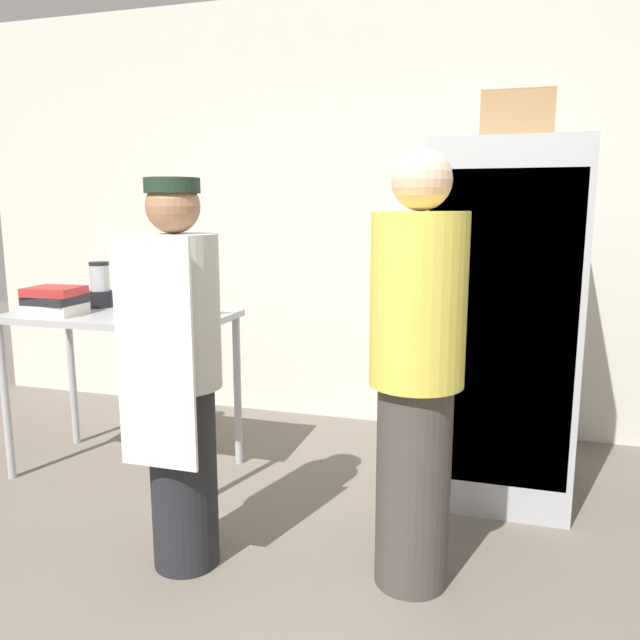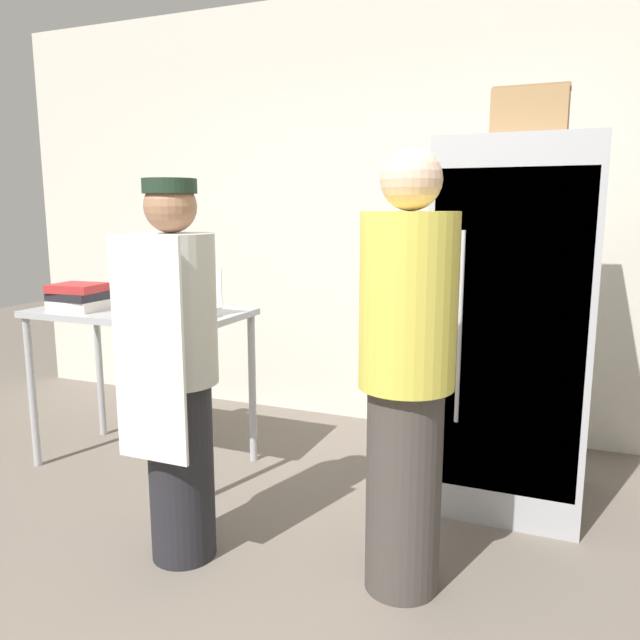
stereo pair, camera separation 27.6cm
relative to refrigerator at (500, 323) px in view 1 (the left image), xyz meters
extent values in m
plane|color=#6B6056|center=(-0.76, -1.47, -0.91)|extent=(14.00, 14.00, 0.00)
cube|color=silver|center=(-0.76, 0.94, 0.54)|extent=(6.40, 0.12, 2.89)
cube|color=#ADAFB5|center=(0.00, 0.01, 0.00)|extent=(0.74, 0.74, 1.82)
cube|color=#93959B|center=(0.00, -0.35, 0.02)|extent=(0.68, 0.02, 1.49)
cylinder|color=silver|center=(-0.20, -0.38, 0.05)|extent=(0.02, 0.02, 0.89)
cube|color=#ADAFB5|center=(-2.02, -0.37, 0.00)|extent=(1.22, 0.63, 0.04)
cylinder|color=#ADAFB5|center=(-2.59, -0.65, -0.46)|extent=(0.04, 0.04, 0.89)
cylinder|color=#ADAFB5|center=(-1.45, -0.65, -0.46)|extent=(0.04, 0.04, 0.89)
cylinder|color=#ADAFB5|center=(-2.59, -0.09, -0.46)|extent=(0.04, 0.04, 0.89)
cylinder|color=#ADAFB5|center=(-1.45, -0.09, -0.46)|extent=(0.04, 0.04, 0.89)
cube|color=silver|center=(-1.61, -0.46, 0.04)|extent=(0.28, 0.20, 0.05)
cube|color=silver|center=(-1.61, -0.36, 0.17)|extent=(0.27, 0.01, 0.20)
torus|color=beige|center=(-1.66, -0.50, 0.08)|extent=(0.08, 0.08, 0.02)
torus|color=beige|center=(-1.56, -0.50, 0.08)|extent=(0.08, 0.08, 0.02)
torus|color=beige|center=(-1.66, -0.43, 0.08)|extent=(0.08, 0.08, 0.02)
torus|color=beige|center=(-1.56, -0.43, 0.08)|extent=(0.08, 0.08, 0.02)
cylinder|color=black|center=(-2.25, -0.22, 0.06)|extent=(0.14, 0.14, 0.10)
cylinder|color=#B2BCC1|center=(-2.25, -0.22, 0.19)|extent=(0.11, 0.11, 0.15)
cylinder|color=black|center=(-2.25, -0.22, 0.27)|extent=(0.11, 0.11, 0.02)
cube|color=silver|center=(-2.32, -0.51, 0.05)|extent=(0.28, 0.24, 0.06)
cube|color=#232328|center=(-2.32, -0.51, 0.10)|extent=(0.28, 0.24, 0.05)
cube|color=#B72D2D|center=(-2.32, -0.51, 0.14)|extent=(0.29, 0.25, 0.05)
cube|color=#937047|center=(0.03, -0.08, 1.01)|extent=(0.33, 0.28, 0.21)
cube|color=olive|center=(0.03, -0.08, 1.12)|extent=(0.34, 0.15, 0.02)
cylinder|color=#232328|center=(-1.23, -1.12, -0.52)|extent=(0.28, 0.28, 0.78)
cylinder|color=beige|center=(-1.23, -1.12, 0.18)|extent=(0.34, 0.34, 0.62)
sphere|color=#9E7051|center=(-1.23, -1.12, 0.59)|extent=(0.21, 0.21, 0.21)
cube|color=white|center=(-1.23, -1.30, 0.04)|extent=(0.32, 0.02, 0.89)
cylinder|color=#1E3323|center=(-1.23, -1.12, 0.67)|extent=(0.22, 0.22, 0.06)
cylinder|color=#47423D|center=(-0.29, -0.98, -0.49)|extent=(0.29, 0.29, 0.83)
cylinder|color=#DBCC4C|center=(-0.29, -0.98, 0.25)|extent=(0.36, 0.36, 0.66)
sphere|color=beige|center=(-0.29, -0.98, 0.69)|extent=(0.22, 0.22, 0.22)
camera|label=1|loc=(0.02, -3.31, 0.59)|focal=35.00mm
camera|label=2|loc=(0.28, -3.21, 0.59)|focal=35.00mm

